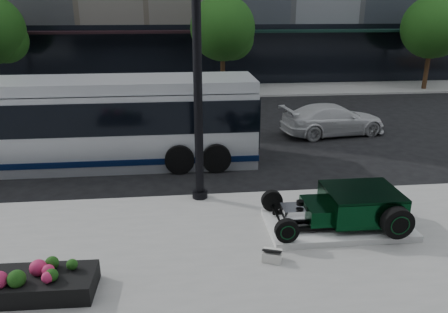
{
  "coord_description": "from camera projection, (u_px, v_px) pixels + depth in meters",
  "views": [
    {
      "loc": [
        -1.75,
        -13.38,
        5.24
      ],
      "look_at": [
        -0.52,
        -1.89,
        1.2
      ],
      "focal_mm": 35.0,
      "sensor_mm": 36.0,
      "label": 1
    }
  ],
  "objects": [
    {
      "name": "ground",
      "position": [
        233.0,
        171.0,
        14.47
      ],
      "size": [
        120.0,
        120.0,
        0.0
      ],
      "primitive_type": "plane",
      "color": "black",
      "rests_on": "ground"
    },
    {
      "name": "sidewalk_far",
      "position": [
        205.0,
        91.0,
        27.59
      ],
      "size": [
        70.0,
        4.0,
        0.12
      ],
      "primitive_type": "cube",
      "color": "gray",
      "rests_on": "ground"
    },
    {
      "name": "street_trees",
      "position": [
        225.0,
        31.0,
        25.61
      ],
      "size": [
        29.8,
        3.8,
        5.7
      ],
      "color": "black",
      "rests_on": "sidewalk_far"
    },
    {
      "name": "display_plinth",
      "position": [
        337.0,
        224.0,
        10.57
      ],
      "size": [
        3.4,
        1.8,
        0.15
      ],
      "primitive_type": "cube",
      "color": "silver",
      "rests_on": "sidewalk_near"
    },
    {
      "name": "hot_rod",
      "position": [
        352.0,
        205.0,
        10.44
      ],
      "size": [
        3.22,
        2.0,
        0.81
      ],
      "color": "black",
      "rests_on": "display_plinth"
    },
    {
      "name": "info_plaque",
      "position": [
        272.0,
        255.0,
        9.18
      ],
      "size": [
        0.48,
        0.42,
        0.31
      ],
      "color": "silver",
      "rests_on": "sidewalk_near"
    },
    {
      "name": "lamppost",
      "position": [
        197.0,
        70.0,
        11.07
      ],
      "size": [
        0.42,
        0.42,
        7.68
      ],
      "color": "black",
      "rests_on": "sidewalk_near"
    },
    {
      "name": "flower_planter",
      "position": [
        43.0,
        283.0,
        8.1
      ],
      "size": [
        1.94,
        1.01,
        0.62
      ],
      "color": "black",
      "rests_on": "sidewalk_near"
    },
    {
      "name": "transit_bus",
      "position": [
        77.0,
        122.0,
        14.7
      ],
      "size": [
        12.12,
        2.88,
        2.92
      ],
      "color": "silver",
      "rests_on": "ground"
    },
    {
      "name": "white_sedan",
      "position": [
        333.0,
        119.0,
        18.41
      ],
      "size": [
        4.65,
        2.45,
        1.28
      ],
      "primitive_type": "imported",
      "rotation": [
        0.0,
        0.0,
        1.72
      ],
      "color": "silver",
      "rests_on": "ground"
    }
  ]
}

